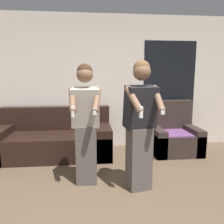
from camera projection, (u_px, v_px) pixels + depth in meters
name	position (u px, v px, depth m)	size (l,w,h in m)	color
wall_back	(107.00, 82.00, 4.51)	(6.94, 0.07, 2.70)	silver
couch	(54.00, 140.00, 4.10)	(2.11, 0.93, 0.89)	black
armchair	(173.00, 136.00, 4.33)	(0.90, 0.82, 0.99)	#332823
person_left	(86.00, 124.00, 2.95)	(0.44, 0.49, 1.65)	#56514C
person_right	(140.00, 125.00, 2.79)	(0.46, 0.54, 1.68)	#56514C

